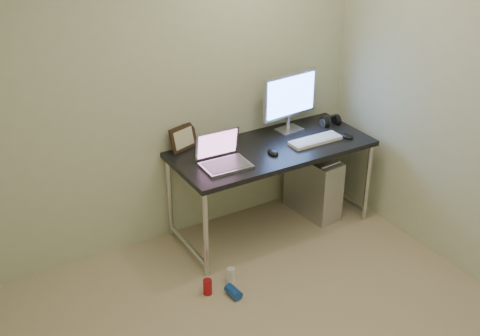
% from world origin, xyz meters
% --- Properties ---
extents(wall_back, '(3.50, 0.02, 2.50)m').
position_xyz_m(wall_back, '(0.00, 1.75, 1.25)').
color(wall_back, beige).
rests_on(wall_back, ground).
extents(desk, '(1.61, 0.70, 0.75)m').
position_xyz_m(desk, '(0.82, 1.40, 0.67)').
color(desk, black).
rests_on(desk, ground).
extents(tower_computer, '(0.27, 0.53, 0.57)m').
position_xyz_m(tower_computer, '(1.27, 1.42, 0.27)').
color(tower_computer, silver).
rests_on(tower_computer, ground).
extents(cable_a, '(0.01, 0.16, 0.69)m').
position_xyz_m(cable_a, '(1.22, 1.70, 0.40)').
color(cable_a, black).
rests_on(cable_a, ground).
extents(cable_b, '(0.02, 0.11, 0.71)m').
position_xyz_m(cable_b, '(1.31, 1.68, 0.38)').
color(cable_b, black).
rests_on(cable_b, ground).
extents(can_red, '(0.09, 0.09, 0.12)m').
position_xyz_m(can_red, '(-0.04, 0.89, 0.06)').
color(can_red, '#A91219').
rests_on(can_red, ground).
extents(can_white, '(0.07, 0.07, 0.12)m').
position_xyz_m(can_white, '(0.17, 0.93, 0.06)').
color(can_white, white).
rests_on(can_white, ground).
extents(can_blue, '(0.08, 0.14, 0.07)m').
position_xyz_m(can_blue, '(0.11, 0.78, 0.04)').
color(can_blue, '#1745A0').
rests_on(can_blue, ground).
extents(laptop, '(0.36, 0.30, 0.24)m').
position_xyz_m(laptop, '(0.34, 1.34, 0.81)').
color(laptop, silver).
rests_on(laptop, desk).
extents(monitor, '(0.53, 0.17, 0.49)m').
position_xyz_m(monitor, '(1.12, 1.60, 1.04)').
color(monitor, silver).
rests_on(monitor, desk).
extents(keyboard, '(0.44, 0.14, 0.03)m').
position_xyz_m(keyboard, '(1.17, 1.30, 0.76)').
color(keyboard, white).
rests_on(keyboard, desk).
extents(mouse_right, '(0.08, 0.12, 0.04)m').
position_xyz_m(mouse_right, '(1.45, 1.24, 0.77)').
color(mouse_right, black).
rests_on(mouse_right, desk).
extents(mouse_left, '(0.09, 0.13, 0.04)m').
position_xyz_m(mouse_left, '(0.76, 1.29, 0.77)').
color(mouse_left, black).
rests_on(mouse_left, desk).
extents(headphones, '(0.16, 0.10, 0.11)m').
position_xyz_m(headphones, '(1.49, 1.51, 0.78)').
color(headphones, black).
rests_on(headphones, desk).
extents(picture_frame, '(0.26, 0.15, 0.20)m').
position_xyz_m(picture_frame, '(0.20, 1.71, 0.85)').
color(picture_frame, black).
rests_on(picture_frame, desk).
extents(webcam, '(0.05, 0.04, 0.11)m').
position_xyz_m(webcam, '(0.48, 1.63, 0.83)').
color(webcam, silver).
rests_on(webcam, desk).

